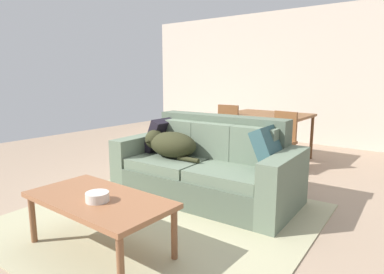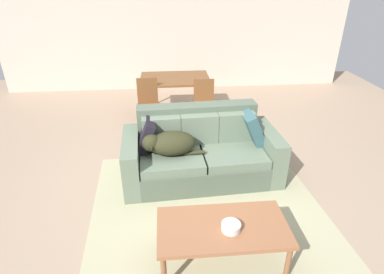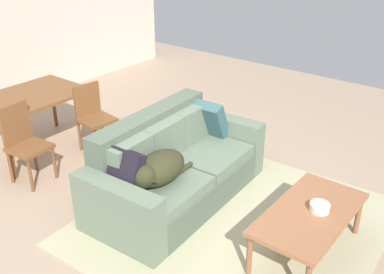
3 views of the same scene
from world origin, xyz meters
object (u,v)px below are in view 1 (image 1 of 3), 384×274
Objects in this scene: dining_table at (268,118)px; throw_pillow_by_left_arm at (162,135)px; couch at (208,168)px; coffee_table at (99,203)px; dining_chair_near_left at (225,131)px; throw_pillow_by_right_arm at (271,149)px; bowl_on_coffee_table at (97,197)px; dog_on_left_cushion at (170,144)px; dining_chair_near_right at (281,138)px.

throw_pillow_by_left_arm is at bearing -102.60° from dining_table.
couch is 1.74× the size of coffee_table.
dining_chair_near_left reaches higher than coffee_table.
throw_pillow_by_right_arm is at bearing -64.45° from dining_table.
throw_pillow_by_left_arm is at bearing 116.04° from coffee_table.
dining_chair_near_left reaches higher than bowl_on_coffee_table.
throw_pillow_by_left_arm reaches higher than bowl_on_coffee_table.
dog_on_left_cushion is at bearing -166.91° from throw_pillow_by_right_arm.
throw_pillow_by_left_arm is 0.48× the size of dining_chair_near_left.
couch is 2.66× the size of dog_on_left_cushion.
dog_on_left_cushion reaches higher than coffee_table.
dining_chair_near_right is at bearing 86.29° from coffee_table.
coffee_table is at bearing 138.51° from bowl_on_coffee_table.
throw_pillow_by_right_arm is (1.14, 0.26, 0.05)m from dog_on_left_cushion.
throw_pillow_by_right_arm is 0.35× the size of dining_table.
bowl_on_coffee_table is at bearing -84.68° from dining_table.
throw_pillow_by_right_arm is 0.38× the size of coffee_table.
dining_table is at bearing 43.37° from dining_chair_near_left.
couch is 4.60× the size of throw_pillow_by_right_arm.
bowl_on_coffee_table is 3.24m from dining_chair_near_left.
bowl_on_coffee_table is at bearing -41.49° from coffee_table.
coffee_table is 1.38× the size of dining_chair_near_right.
throw_pillow_by_right_arm is (1.44, 0.08, 0.01)m from throw_pillow_by_left_arm.
dining_chair_near_right is (0.97, -0.03, -0.01)m from dining_chair_near_left.
couch is at bearing 93.37° from bowl_on_coffee_table.
dog_on_left_cushion is 1.82m from dining_chair_near_right.
coffee_table is 0.12m from bowl_on_coffee_table.
throw_pillow_by_left_arm is 1.79m from dining_chair_near_right.
throw_pillow_by_left_arm is 1.80m from bowl_on_coffee_table.
dining_chair_near_left reaches higher than dining_table.
throw_pillow_by_left_arm is (-0.72, 0.01, 0.29)m from couch.
dining_chair_near_left is at bearing -174.06° from dining_chair_near_right.
dog_on_left_cushion is 1.17m from throw_pillow_by_right_arm.
coffee_table is 3.17m from dining_chair_near_left.
dining_table reaches higher than bowl_on_coffee_table.
couch is 1.53m from coffee_table.
dining_table is (-0.25, 2.11, 0.34)m from couch.
dog_on_left_cushion is 1.73× the size of throw_pillow_by_right_arm.
throw_pillow_by_left_arm is 1.54m from dining_chair_near_left.
throw_pillow_by_left_arm reaches higher than dining_table.
dining_table is at bearing 77.40° from throw_pillow_by_left_arm.
coffee_table is (0.45, -1.35, -0.19)m from dog_on_left_cushion.
dog_on_left_cushion is 1.44m from coffee_table.
couch is at bearing -83.22° from dining_table.
dining_table is at bearing 82.52° from dog_on_left_cushion.
coffee_table is (0.75, -1.54, -0.23)m from throw_pillow_by_left_arm.
dining_chair_near_left is (-0.78, 3.07, 0.09)m from coffee_table.
couch is at bearing -69.80° from dining_chair_near_left.
throw_pillow_by_right_arm reaches higher than dining_chair_near_right.
dog_on_left_cushion is 0.61× the size of dining_table.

